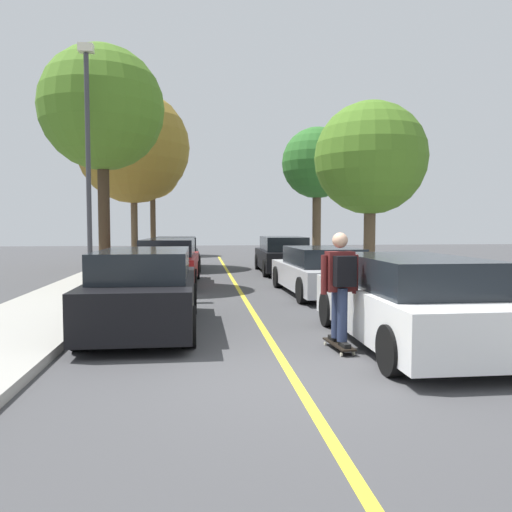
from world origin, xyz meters
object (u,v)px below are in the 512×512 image
Objects in this scene: parked_car_right_nearest at (409,301)px; street_tree_left_nearest at (102,109)px; street_tree_left_near at (133,147)px; street_tree_right_nearest at (371,159)px; parked_car_left_nearest at (145,290)px; street_tree_left_far at (152,172)px; parked_car_left_near at (168,263)px; parked_car_left_far at (176,253)px; parked_car_right_far at (283,255)px; skateboard at (339,344)px; parked_car_right_near at (320,271)px; street_tree_right_near at (317,164)px; streetlamp at (88,154)px; skateboarder at (340,281)px.

street_tree_left_nearest reaches higher than parked_car_right_nearest.
street_tree_left_near reaches higher than parked_car_right_nearest.
parked_car_left_nearest is at bearing -138.06° from street_tree_right_nearest.
street_tree_left_near reaches higher than street_tree_left_far.
parked_car_right_nearest is at bearing -63.60° from parked_car_left_near.
parked_car_left_far is (-0.00, 5.51, -0.02)m from parked_car_left_near.
parked_car_left_near is 0.67× the size of street_tree_left_nearest.
parked_car_right_far reaches higher than parked_car_right_nearest.
skateboard is (4.84, -14.99, -5.10)m from street_tree_left_near.
parked_car_left_far is 9.22m from parked_car_right_near.
street_tree_right_near is at bearing 90.00° from street_tree_right_nearest.
parked_car_right_near is 0.85× the size of street_tree_right_nearest.
streetlamp is at bearing -132.95° from parked_car_right_far.
parked_car_right_far is 8.03m from street_tree_left_near.
street_tree_left_near is at bearing 155.53° from parked_car_left_far.
parked_car_right_far is at bearing 39.62° from parked_car_left_near.
street_tree_left_far reaches higher than streetlamp.
parked_car_right_nearest is (4.21, -13.98, 0.02)m from parked_car_left_far.
street_tree_left_near reaches higher than street_tree_left_nearest.
parked_car_right_near is 6.12m from skateboarder.
streetlamp is (-5.95, 5.55, 2.93)m from parked_car_right_nearest.
street_tree_left_nearest is at bearing 106.37° from parked_car_left_nearest.
parked_car_left_nearest is 5.15m from streetlamp.
parked_car_left_nearest is at bearing 148.26° from skateboard.
parked_car_right_far is 13.91m from street_tree_left_far.
parked_car_left_far is 0.99× the size of parked_car_right_far.
skateboarder is at bearing -72.12° from street_tree_left_near.
street_tree_left_far reaches higher than parked_car_right_nearest.
parked_car_left_near is 5.00m from parked_car_right_near.
street_tree_right_near is 3.56× the size of skateboarder.
parked_car_right_near is at bearing 78.99° from skateboarder.
parked_car_right_far is at bearing 84.54° from skateboarder.
streetlamp is (-1.75, -8.42, 2.95)m from parked_car_left_far.
parked_car_left_nearest is at bearing -89.99° from parked_car_left_far.
parked_car_left_nearest is 8.66m from street_tree_right_nearest.
skateboarder is (-2.97, -7.31, -2.78)m from street_tree_right_nearest.
street_tree_right_nearest is 3.23× the size of skateboarder.
street_tree_right_nearest is (1.81, 7.09, 3.13)m from parked_car_right_nearest.
street_tree_right_near is at bearing -51.43° from street_tree_left_far.
street_tree_right_nearest is 6.84m from street_tree_right_near.
parked_car_right_far is at bearing -62.91° from street_tree_left_far.
street_tree_left_far reaches higher than parked_car_left_near.
skateboarder is (-1.16, -12.17, 0.34)m from parked_car_right_far.
parked_car_left_near is at bearing 116.40° from parked_car_right_nearest.
street_tree_left_nearest is 1.04× the size of street_tree_left_far.
parked_car_right_near is 7.85m from street_tree_left_nearest.
parked_car_left_near is 15.95m from street_tree_left_far.
parked_car_right_far is 0.85× the size of street_tree_right_nearest.
parked_car_right_near is 0.74× the size of streetlamp.
skateboard is at bearing -95.49° from parked_car_right_far.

